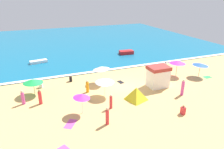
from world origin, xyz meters
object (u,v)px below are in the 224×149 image
object	(u,v)px
beachgoer_11	(107,116)
small_boat_0	(126,52)
beach_umbrella_4	(82,96)
beach_umbrella_0	(101,68)
beach_tent	(136,94)
beachgoer_8	(87,87)
lifeguard_cabana	(158,76)
beachgoer_9	(166,64)
small_boat_1	(39,62)
beach_umbrella_1	(177,62)
beach_umbrella_5	(33,81)
beachgoer_2	(41,85)
beach_umbrella_2	(105,81)
beach_umbrella_3	(200,64)
beachgoer_5	(183,110)
beachgoer_3	(23,98)
beachgoer_7	(71,79)
beachgoer_6	(40,97)
beachgoer_4	(111,102)
beachgoer_10	(183,88)
beachgoer_1	(153,68)

from	to	relation	value
beachgoer_11	small_boat_0	distance (m)	22.87
small_boat_0	beach_umbrella_4	bearing A→B (deg)	-126.76
beach_umbrella_0	beach_tent	xyz separation A→B (m)	(2.11, -5.76, -1.35)
beach_umbrella_0	beachgoer_8	bearing A→B (deg)	-140.58
lifeguard_cabana	beach_umbrella_4	bearing A→B (deg)	-165.79
beachgoer_9	small_boat_1	bearing A→B (deg)	154.93
beach_umbrella_1	beachgoer_8	world-z (taller)	beach_umbrella_1
beach_umbrella_5	small_boat_1	distance (m)	11.94
small_boat_1	lifeguard_cabana	bearing A→B (deg)	-48.16
beach_umbrella_0	beachgoer_2	size ratio (longest dim) A/B	3.88
beach_umbrella_4	small_boat_0	distance (m)	21.61
beach_umbrella_2	beachgoer_2	distance (m)	8.52
beach_umbrella_0	beach_umbrella_3	bearing A→B (deg)	-12.15
beach_umbrella_1	beachgoer_2	xyz separation A→B (m)	(-18.42, 2.83, -1.69)
beachgoer_5	beachgoer_3	bearing A→B (deg)	151.78
small_boat_1	beach_umbrella_1	bearing A→B (deg)	-35.47
beach_umbrella_4	beach_umbrella_1	bearing A→B (deg)	17.84
beachgoer_7	small_boat_1	xyz separation A→B (m)	(-3.61, 9.53, -0.04)
beach_umbrella_2	beachgoer_5	world-z (taller)	beach_umbrella_2
beachgoer_7	beachgoer_8	xyz separation A→B (m)	(1.27, -3.96, 0.36)
beach_umbrella_1	beachgoer_6	size ratio (longest dim) A/B	1.85
beachgoer_5	small_boat_0	distance (m)	21.38
beachgoer_7	small_boat_1	bearing A→B (deg)	110.74
beachgoer_4	beachgoer_7	distance (m)	8.78
beach_umbrella_0	beachgoer_3	size ratio (longest dim) A/B	1.97
beachgoer_2	beachgoer_8	xyz separation A→B (m)	(5.13, -3.38, 0.38)
beachgoer_3	small_boat_1	bearing A→B (deg)	80.78
beach_umbrella_2	beachgoer_3	xyz separation A→B (m)	(-8.74, 1.35, -1.11)
small_boat_1	beach_umbrella_2	bearing A→B (deg)	-66.61
beachgoer_11	beachgoer_10	bearing A→B (deg)	12.16
beach_tent	beachgoer_5	distance (m)	5.17
beach_umbrella_0	beachgoer_8	size ratio (longest dim) A/B	2.04
beach_umbrella_3	beachgoer_3	bearing A→B (deg)	178.20
beachgoer_4	beachgoer_11	xyz separation A→B (m)	(-1.30, -2.46, 0.08)
beachgoer_1	beachgoer_2	distance (m)	16.43
beach_umbrella_1	beachgoer_7	bearing A→B (deg)	166.81
beachgoer_3	beachgoer_5	distance (m)	16.52
beach_umbrella_4	beachgoer_4	bearing A→B (deg)	-3.26
beach_umbrella_0	beachgoer_7	distance (m)	4.52
beach_umbrella_1	beach_umbrella_4	size ratio (longest dim) A/B	1.43
beach_umbrella_3	beachgoer_8	xyz separation A→B (m)	(-16.07, 0.95, -1.07)
lifeguard_cabana	beachgoer_8	size ratio (longest dim) A/B	1.73
beachgoer_4	small_boat_1	world-z (taller)	beachgoer_4
beachgoer_5	beach_umbrella_1	bearing A→B (deg)	55.76
beachgoer_8	beachgoer_9	size ratio (longest dim) A/B	1.98
beachgoer_5	beachgoer_7	world-z (taller)	beachgoer_5
beachgoer_6	beachgoer_10	bearing A→B (deg)	-14.09
beachgoer_9	beach_umbrella_4	bearing A→B (deg)	-151.20
beachgoer_1	beachgoer_6	xyz separation A→B (m)	(-16.70, -4.48, 0.42)
beach_umbrella_5	beachgoer_6	distance (m)	2.74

